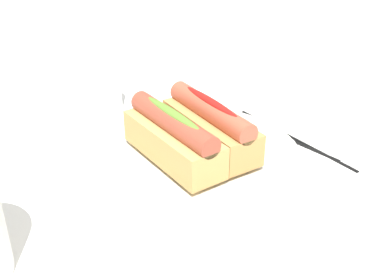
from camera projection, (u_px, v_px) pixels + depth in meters
ground_plane at (214, 179)px, 0.60m from camera, size 2.40×2.40×0.00m
serving_bowl at (192, 161)px, 0.60m from camera, size 0.27×0.27×0.03m
hotdog_front at (210, 125)px, 0.60m from camera, size 0.15×0.06×0.06m
hotdog_back at (173, 137)px, 0.57m from camera, size 0.15×0.05×0.06m
water_glass at (99, 84)px, 0.76m from camera, size 0.07×0.07×0.09m
chopstick_near at (273, 132)px, 0.70m from camera, size 0.22×0.04×0.01m
chopstick_far at (294, 137)px, 0.69m from camera, size 0.22×0.01×0.01m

